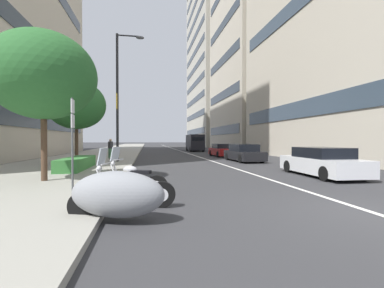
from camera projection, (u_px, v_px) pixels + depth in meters
name	position (u px, v px, depth m)	size (l,w,h in m)	color
ground_plane	(379.00, 215.00, 5.94)	(400.00, 400.00, 0.00)	#303033
sidewalk_right_plaza	(108.00, 153.00, 33.79)	(160.00, 8.05, 0.15)	gray
lane_centre_stripe	(181.00, 151.00, 40.43)	(110.00, 0.16, 0.01)	silver
motorcycle_second_in_row	(117.00, 195.00, 5.34)	(1.36, 2.12, 1.06)	gray
motorcycle_nearest_camera	(129.00, 189.00, 6.61)	(0.76, 2.21, 1.48)	black
motorcycle_by_sign_pole	(134.00, 181.00, 8.05)	(0.99, 1.95, 1.47)	black
car_mid_block_traffic	(321.00, 162.00, 12.35)	(4.69, 2.05, 1.34)	silver
car_lead_in_lane	(244.00, 153.00, 20.89)	(4.66, 1.96, 1.36)	black
car_approaching_light	(222.00, 150.00, 27.31)	(4.36, 1.94, 1.31)	maroon
delivery_van_ahead	(195.00, 142.00, 40.34)	(6.17, 2.24, 2.51)	black
parking_sign_by_curb	(72.00, 133.00, 7.86)	(0.32, 0.06, 2.80)	#47494C
street_lamp_with_banners	(121.00, 88.00, 18.95)	(1.26, 2.00, 9.17)	#232326
clipped_hedge_bed	(77.00, 163.00, 14.08)	(4.47, 1.10, 0.61)	#337033
street_tree_mid_sidewalk	(43.00, 76.00, 9.88)	(3.86, 3.86, 5.59)	#473323
street_tree_near_plaza_corner	(76.00, 105.00, 17.65)	(3.83, 3.83, 5.53)	#473323
pedestrian_on_plaza	(111.00, 149.00, 22.07)	(0.48, 0.43, 1.65)	#3F724C
office_tower_mid_left	(275.00, 32.00, 47.95)	(19.11, 19.78, 42.88)	beige
office_tower_near_left	(229.00, 57.00, 75.48)	(29.20, 20.06, 50.91)	#B7B2A3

